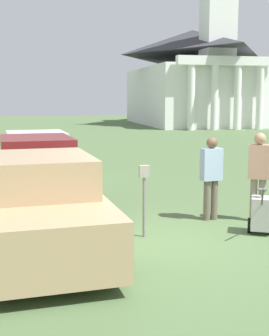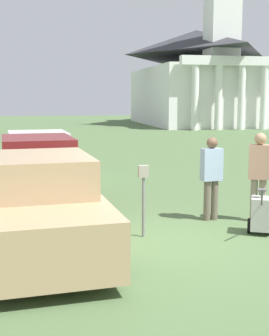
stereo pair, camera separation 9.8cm
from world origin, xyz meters
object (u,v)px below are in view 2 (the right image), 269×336
object	(u,v)px
parking_meter	(143,187)
equipment_cart	(261,213)
parked_car_white	(38,159)
person_supervisor	(259,171)
parked_car_maroon	(37,172)
parked_car_tan	(36,206)
church	(198,71)
person_worker	(211,173)

from	to	relation	value
parking_meter	equipment_cart	world-z (taller)	parking_meter
parked_car_white	person_supervisor	world-z (taller)	person_supervisor
parked_car_maroon	parked_car_white	bearing A→B (deg)	85.29
parked_car_maroon	parked_car_tan	bearing A→B (deg)	-94.71
parked_car_maroon	church	bearing A→B (deg)	60.35
parked_car_white	equipment_cart	distance (m)	7.57
equipment_cart	person_supervisor	bearing A→B (deg)	93.78
equipment_cart	church	size ratio (longest dim) A/B	0.04
parked_car_maroon	parking_meter	distance (m)	3.70
parked_car_maroon	parked_car_white	distance (m)	2.96
parked_car_white	church	xyz separation A→B (m)	(14.71, 28.67, 4.34)
church	parked_car_maroon	bearing A→B (deg)	-114.94
person_worker	person_supervisor	xyz separation A→B (m)	(0.90, -0.30, 0.07)
parked_car_tan	church	size ratio (longest dim) A/B	0.22
person_worker	equipment_cart	size ratio (longest dim) A/B	1.72
parked_car_maroon	equipment_cart	size ratio (longest dim) A/B	5.42
parking_meter	church	bearing A→B (deg)	69.79
parked_car_maroon	equipment_cart	xyz separation A→B (m)	(4.07, -3.42, -0.36)
equipment_cart	church	xyz separation A→B (m)	(10.64, 35.05, 4.65)
person_supervisor	church	xyz separation A→B (m)	(10.30, 34.21, 3.99)
equipment_cart	parked_car_tan	bearing A→B (deg)	-153.17
person_worker	parked_car_tan	bearing A→B (deg)	12.50
parked_car_white	person_worker	xyz separation A→B (m)	(3.51, -5.25, 0.28)
parked_car_white	parking_meter	world-z (taller)	parked_car_white
parking_meter	equipment_cart	distance (m)	2.25
person_worker	person_supervisor	world-z (taller)	person_supervisor
person_supervisor	church	bearing A→B (deg)	-82.98
parked_car_tan	person_worker	distance (m)	3.71
parked_car_maroon	church	distance (m)	35.14
parked_car_tan	parked_car_white	distance (m)	6.43
parked_car_maroon	equipment_cart	distance (m)	5.33
parked_car_tan	parking_meter	size ratio (longest dim) A/B	3.81
parked_car_tan	church	bearing A→B (deg)	62.55
parked_car_white	person_worker	size ratio (longest dim) A/B	2.88
parking_meter	equipment_cart	bearing A→B (deg)	-6.38
parking_meter	person_worker	xyz separation A→B (m)	(1.62, 0.89, 0.06)
parked_car_tan	parked_car_maroon	xyz separation A→B (m)	(0.00, 3.47, 0.02)
equipment_cart	church	world-z (taller)	church
parked_car_white	parking_meter	xyz separation A→B (m)	(1.89, -6.13, 0.23)
parked_car_maroon	person_supervisor	bearing A→B (deg)	-35.14
parked_car_maroon	church	size ratio (longest dim) A/B	0.24
parked_car_maroon	person_supervisor	xyz separation A→B (m)	(4.41, -2.59, 0.30)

